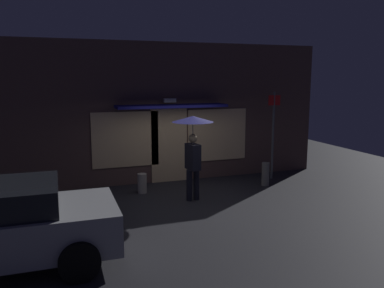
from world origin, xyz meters
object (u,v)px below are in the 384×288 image
at_px(person_with_umbrella, 193,138).
at_px(street_sign_post, 273,130).
at_px(sidewalk_bollard, 142,183).
at_px(sidewalk_bollard_2, 265,174).

distance_m(person_with_umbrella, street_sign_post, 3.30).
xyz_separation_m(sidewalk_bollard, sidewalk_bollard_2, (3.55, -0.42, 0.07)).
distance_m(street_sign_post, sidewalk_bollard_2, 1.46).
bearing_deg(sidewalk_bollard_2, street_sign_post, 47.30).
distance_m(person_with_umbrella, sidewalk_bollard_2, 2.83).
bearing_deg(person_with_umbrella, sidewalk_bollard, -140.99).
bearing_deg(street_sign_post, person_with_umbrella, -157.58).
relative_size(person_with_umbrella, street_sign_post, 0.81).
xyz_separation_m(person_with_umbrella, street_sign_post, (3.05, 1.26, -0.10)).
bearing_deg(sidewalk_bollard_2, person_with_umbrella, -165.93).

